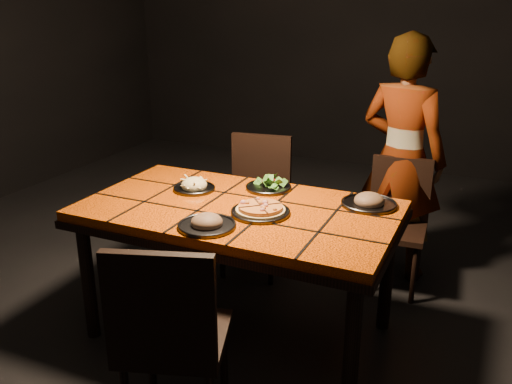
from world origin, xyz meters
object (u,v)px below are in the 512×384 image
at_px(plate_pizza, 261,210).
at_px(diner, 402,159).
at_px(chair_far_right, 397,215).
at_px(dining_table, 239,220).
at_px(chair_far_left, 257,194).
at_px(chair_near, 169,333).
at_px(plate_pasta, 194,186).

bearing_deg(plate_pizza, diner, 67.19).
bearing_deg(chair_far_right, dining_table, -129.37).
xyz_separation_m(chair_far_left, diner, (0.88, 0.32, 0.27)).
relative_size(chair_near, chair_far_left, 1.02).
relative_size(diner, plate_pasta, 6.79).
relative_size(chair_far_left, diner, 0.57).
bearing_deg(diner, plate_pasta, 61.78).
relative_size(chair_far_right, diner, 0.52).
distance_m(chair_near, plate_pasta, 1.08).
bearing_deg(plate_pasta, plate_pizza, -19.76).
xyz_separation_m(dining_table, chair_far_left, (-0.25, 0.78, -0.15)).
height_order(diner, plate_pasta, diner).
relative_size(chair_far_left, plate_pizza, 2.60).
relative_size(chair_far_left, chair_far_right, 1.10).
xyz_separation_m(diner, plate_pasta, (-0.97, -0.98, -0.02)).
relative_size(chair_near, diner, 0.58).
bearing_deg(plate_pizza, chair_far_left, 115.32).
bearing_deg(chair_far_right, chair_near, -111.28).
bearing_deg(diner, plate_pizza, 83.63).
xyz_separation_m(dining_table, chair_near, (0.10, -0.83, -0.14)).
bearing_deg(chair_far_right, chair_far_left, -175.26).
distance_m(chair_far_left, plate_pizza, 0.96).
bearing_deg(plate_pasta, chair_far_left, 82.49).
xyz_separation_m(dining_table, plate_pizza, (0.15, -0.05, 0.10)).
height_order(chair_near, plate_pizza, chair_near).
bearing_deg(diner, chair_far_right, 115.62).
relative_size(plate_pizza, plate_pasta, 1.50).
xyz_separation_m(dining_table, plate_pasta, (-0.34, 0.12, 0.10)).
distance_m(chair_far_right, plate_pizza, 1.14).
distance_m(chair_near, chair_far_left, 1.65).
bearing_deg(chair_far_right, diner, 95.54).
bearing_deg(dining_table, diner, 60.18).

